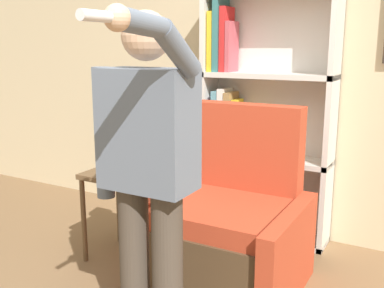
# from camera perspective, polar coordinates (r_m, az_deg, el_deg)

# --- Properties ---
(wall_back) EXTENTS (8.00, 0.11, 2.80)m
(wall_back) POSITION_cam_1_polar(r_m,az_deg,el_deg) (3.65, 13.04, 10.05)
(wall_back) COLOR beige
(wall_back) RESTS_ON ground_plane
(bookcase) EXTENTS (1.04, 0.28, 1.96)m
(bookcase) POSITION_cam_1_polar(r_m,az_deg,el_deg) (3.63, 7.63, 3.13)
(bookcase) COLOR silver
(bookcase) RESTS_ON ground_plane
(armchair) EXTENTS (0.96, 0.88, 1.15)m
(armchair) POSITION_cam_1_polar(r_m,az_deg,el_deg) (2.99, 4.62, -10.63)
(armchair) COLOR #4C3823
(armchair) RESTS_ON ground_plane
(person_standing) EXTENTS (0.58, 0.78, 1.68)m
(person_standing) POSITION_cam_1_polar(r_m,az_deg,el_deg) (2.10, -5.75, -3.16)
(person_standing) COLOR #473D33
(person_standing) RESTS_ON ground_plane
(side_table) EXTENTS (0.45, 0.45, 0.65)m
(side_table) POSITION_cam_1_polar(r_m,az_deg,el_deg) (3.28, -8.85, -5.38)
(side_table) COLOR brown
(side_table) RESTS_ON ground_plane
(table_lamp) EXTENTS (0.22, 0.22, 0.42)m
(table_lamp) POSITION_cam_1_polar(r_m,az_deg,el_deg) (3.18, -9.10, 1.95)
(table_lamp) COLOR #4C4233
(table_lamp) RESTS_ON side_table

